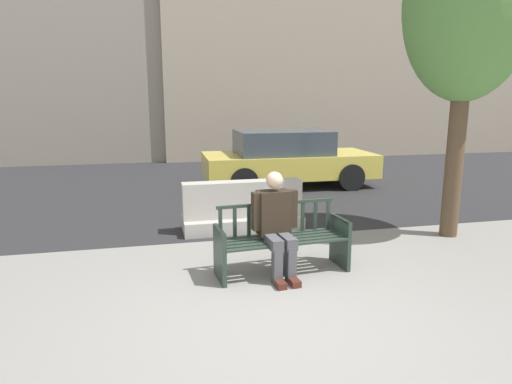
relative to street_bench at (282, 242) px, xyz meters
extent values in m
plane|color=gray|center=(-0.33, -1.23, -0.40)|extent=(200.00, 200.00, 0.00)
cube|color=#28282B|center=(-0.33, 7.47, -0.39)|extent=(120.00, 12.00, 0.01)
cube|color=#28382D|center=(-0.82, -0.09, -0.07)|extent=(0.09, 0.52, 0.66)
cube|color=#28382D|center=(0.82, 0.04, -0.07)|extent=(0.09, 0.52, 0.66)
cube|color=#28382D|center=(0.00, -0.03, -0.17)|extent=(0.07, 0.33, 0.45)
cube|color=#28382D|center=(0.02, -0.26, 0.05)|extent=(1.60, 0.20, 0.02)
cube|color=#28382D|center=(0.01, -0.14, 0.05)|extent=(1.60, 0.20, 0.02)
cube|color=#28382D|center=(0.00, -0.03, 0.05)|extent=(1.60, 0.20, 0.02)
cube|color=#28382D|center=(-0.01, 0.09, 0.05)|extent=(1.60, 0.20, 0.02)
cube|color=#28382D|center=(-0.02, 0.20, 0.05)|extent=(1.60, 0.20, 0.02)
cube|color=#28382D|center=(-0.02, 0.21, 0.46)|extent=(1.60, 0.17, 0.04)
cube|color=#28382D|center=(-0.76, 0.15, 0.25)|extent=(0.05, 0.03, 0.38)
cube|color=#28382D|center=(-0.58, 0.17, 0.25)|extent=(0.05, 0.03, 0.38)
cube|color=#28382D|center=(-0.39, 0.18, 0.25)|extent=(0.05, 0.03, 0.38)
cube|color=#28382D|center=(-0.20, 0.20, 0.25)|extent=(0.05, 0.03, 0.38)
cube|color=#28382D|center=(-0.02, 0.21, 0.25)|extent=(0.05, 0.03, 0.38)
cube|color=#28382D|center=(0.17, 0.23, 0.25)|extent=(0.05, 0.03, 0.38)
cube|color=#28382D|center=(0.36, 0.24, 0.25)|extent=(0.05, 0.03, 0.38)
cube|color=#28382D|center=(0.54, 0.26, 0.25)|extent=(0.05, 0.03, 0.38)
cube|color=#28382D|center=(0.73, 0.27, 0.25)|extent=(0.05, 0.03, 0.38)
cube|color=#28382D|center=(-0.81, -0.11, 0.25)|extent=(0.09, 0.46, 0.03)
cube|color=#28382D|center=(0.82, 0.02, 0.25)|extent=(0.09, 0.46, 0.03)
cube|color=#2D2319|center=(-0.10, 0.04, 0.39)|extent=(0.42, 0.27, 0.56)
sphere|color=beige|center=(-0.10, 0.02, 0.81)|extent=(0.21, 0.21, 0.21)
cube|color=#4C4C51|center=(-0.17, -0.19, 0.08)|extent=(0.18, 0.45, 0.14)
cube|color=#4C4C51|center=(0.00, -0.18, 0.08)|extent=(0.18, 0.45, 0.14)
cube|color=#4C4C51|center=(-0.16, -0.36, -0.17)|extent=(0.12, 0.12, 0.45)
cube|color=#4C4C51|center=(0.02, -0.35, -0.17)|extent=(0.12, 0.12, 0.45)
cube|color=#4C2319|center=(-0.15, -0.44, -0.36)|extent=(0.13, 0.27, 0.08)
cube|color=#4C2319|center=(0.02, -0.43, -0.36)|extent=(0.13, 0.27, 0.08)
cube|color=#2D2319|center=(-0.34, -0.01, 0.43)|extent=(0.10, 0.13, 0.48)
cube|color=#2D2319|center=(0.14, 0.03, 0.43)|extent=(0.10, 0.13, 0.48)
cube|color=#ADA89E|center=(-0.12, 1.96, -0.28)|extent=(2.00, 0.69, 0.24)
cube|color=#ADA89E|center=(-0.12, 1.96, 0.14)|extent=(2.00, 0.31, 0.60)
cylinder|color=brown|center=(3.09, 0.91, 1.00)|extent=(0.27, 0.27, 2.79)
ellipsoid|color=#568942|center=(3.09, 0.91, 3.19)|extent=(1.90, 1.90, 2.92)
cube|color=#DBC64C|center=(1.76, 5.45, 0.14)|extent=(4.22, 1.85, 0.56)
cube|color=#38424C|center=(1.59, 5.45, 0.71)|extent=(2.27, 1.61, 0.58)
cylinder|color=black|center=(3.07, 6.28, -0.08)|extent=(0.64, 0.23, 0.64)
cylinder|color=black|center=(3.05, 4.59, -0.08)|extent=(0.64, 0.23, 0.64)
cylinder|color=black|center=(0.48, 6.32, -0.08)|extent=(0.64, 0.23, 0.64)
cylinder|color=black|center=(0.45, 4.62, -0.08)|extent=(0.64, 0.23, 0.64)
camera|label=1|loc=(-1.58, -5.34, 1.84)|focal=32.00mm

